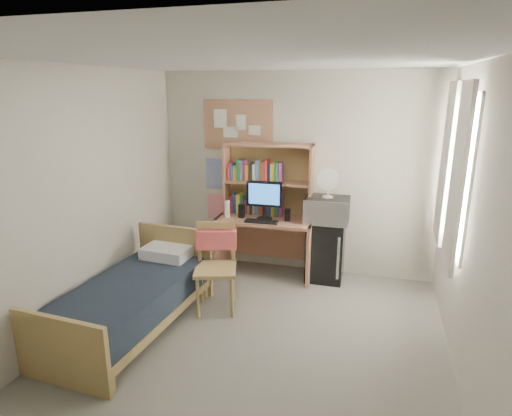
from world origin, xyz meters
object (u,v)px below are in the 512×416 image
(speaker_left, at_px, (242,211))
(desk_chair, at_px, (215,269))
(desk, at_px, (265,246))
(bed, at_px, (130,307))
(microwave, at_px, (327,210))
(desk_fan, at_px, (328,185))
(monitor, at_px, (264,201))
(mini_fridge, at_px, (325,250))
(speaker_right, at_px, (288,215))
(bulletin_board, at_px, (238,125))

(speaker_left, bearing_deg, desk_chair, -90.13)
(desk, bearing_deg, bed, -121.06)
(microwave, xyz_separation_m, desk_fan, (0.00, 0.00, 0.32))
(monitor, distance_m, desk_fan, 0.82)
(bed, xyz_separation_m, microwave, (1.74, 1.75, 0.68))
(mini_fridge, height_order, microwave, microwave)
(microwave, bearing_deg, speaker_left, -174.26)
(bed, relative_size, desk_fan, 5.59)
(mini_fridge, height_order, speaker_left, speaker_left)
(desk, xyz_separation_m, speaker_right, (0.30, -0.05, 0.47))
(microwave, distance_m, desk_fan, 0.32)
(bulletin_board, xyz_separation_m, desk_fan, (1.24, -0.26, -0.67))
(bed, bearing_deg, speaker_right, 55.97)
(desk_chair, distance_m, speaker_right, 1.23)
(microwave, bearing_deg, desk, -176.82)
(desk_chair, xyz_separation_m, speaker_right, (0.58, 1.02, 0.37))
(speaker_left, bearing_deg, monitor, -0.00)
(monitor, bearing_deg, bulletin_board, 139.72)
(microwave, height_order, desk_fan, desk_fan)
(bulletin_board, height_order, microwave, bulletin_board)
(desk, height_order, microwave, microwave)
(bulletin_board, bearing_deg, desk_chair, -82.27)
(monitor, bearing_deg, speaker_right, -0.00)
(bulletin_board, relative_size, desk_fan, 2.90)
(monitor, height_order, microwave, monitor)
(mini_fridge, bearing_deg, desk_fan, -90.00)
(desk_fan, bearing_deg, bulletin_board, 167.49)
(monitor, bearing_deg, mini_fridge, 8.03)
(desk, bearing_deg, mini_fridge, 3.66)
(desk, xyz_separation_m, monitor, (0.00, -0.06, 0.63))
(speaker_right, bearing_deg, desk_chair, -120.92)
(desk_chair, height_order, mini_fridge, desk_chair)
(speaker_right, bearing_deg, bed, -129.04)
(mini_fridge, height_order, desk_fan, desk_fan)
(mini_fridge, height_order, bed, mini_fridge)
(desk_chair, distance_m, speaker_left, 1.07)
(mini_fridge, height_order, speaker_right, speaker_right)
(desk, height_order, speaker_left, speaker_left)
(speaker_left, distance_m, microwave, 1.08)
(bulletin_board, bearing_deg, mini_fridge, -11.13)
(bed, bearing_deg, desk, 63.95)
(desk_chair, relative_size, microwave, 1.83)
(speaker_left, bearing_deg, speaker_right, -0.00)
(mini_fridge, relative_size, monitor, 1.62)
(speaker_left, bearing_deg, mini_fridge, 5.81)
(desk_chair, relative_size, desk_fan, 3.00)
(monitor, relative_size, speaker_left, 2.79)
(bed, relative_size, speaker_right, 11.59)
(bed, height_order, desk_fan, desk_fan)
(bulletin_board, relative_size, microwave, 1.77)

